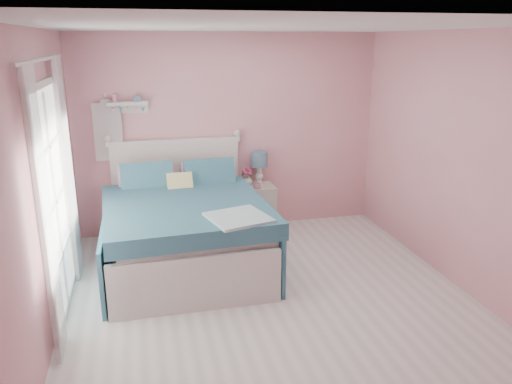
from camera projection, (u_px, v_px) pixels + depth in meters
name	position (u px, v px, depth m)	size (l,w,h in m)	color
floor	(273.00, 305.00, 4.91)	(4.50, 4.50, 0.00)	silver
room_shell	(275.00, 147.00, 4.45)	(4.50, 4.50, 4.50)	pink
bed	(185.00, 230.00, 5.69)	(1.82, 2.24, 1.28)	silver
nightstand	(258.00, 208.00, 6.76)	(0.43, 0.43, 0.63)	beige
table_lamp	(259.00, 161.00, 6.69)	(0.22, 0.22, 0.44)	white
vase	(247.00, 180.00, 6.68)	(0.14, 0.14, 0.14)	white
teacup	(257.00, 186.00, 6.54)	(0.09, 0.09, 0.07)	#CD898E
roses	(247.00, 172.00, 6.64)	(0.14, 0.11, 0.12)	#BE406B
wall_shelf	(127.00, 104.00, 6.16)	(0.50, 0.15, 0.25)	silver
hanging_dress	(108.00, 132.00, 6.19)	(0.34, 0.03, 0.72)	white
french_door	(54.00, 203.00, 4.53)	(0.04, 1.32, 2.16)	silver
curtain_near	(45.00, 219.00, 3.82)	(0.04, 0.40, 2.32)	white
curtain_far	(69.00, 171.00, 5.21)	(0.04, 0.40, 2.32)	white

